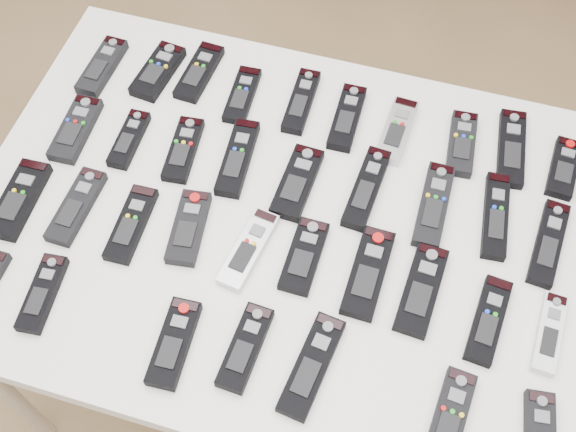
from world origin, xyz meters
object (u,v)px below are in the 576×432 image
(remote_4, at_px, (301,101))
(remote_32, at_px, (245,347))
(remote_0, at_px, (102,67))
(remote_33, at_px, (312,366))
(remote_7, at_px, (462,144))
(remote_19, at_px, (19,199))
(remote_28, at_px, (549,333))
(remote_12, at_px, (183,150))
(remote_25, at_px, (368,273))
(remote_13, at_px, (238,158))
(remote_21, at_px, (131,224))
(remote_5, at_px, (347,118))
(remote_2, at_px, (199,72))
(remote_22, at_px, (189,228))
(remote_31, at_px, (174,343))
(remote_16, at_px, (434,205))
(remote_17, at_px, (496,216))
(remote_3, at_px, (242,95))
(remote_26, at_px, (421,290))
(remote_27, at_px, (488,320))
(table, at_px, (288,236))
(remote_11, at_px, (129,139))
(remote_8, at_px, (511,148))
(remote_18, at_px, (549,243))
(remote_10, at_px, (76,129))
(remote_30, at_px, (42,293))
(remote_24, at_px, (304,256))
(remote_15, at_px, (366,188))
(remote_23, at_px, (249,249))
(remote_14, at_px, (297,182))
(remote_34, at_px, (449,419))
(remote_1, at_px, (158,71))
(remote_6, at_px, (397,131))
(remote_20, at_px, (76,206))
(remote_9, at_px, (564,168))

(remote_4, height_order, remote_32, same)
(remote_0, xyz_separation_m, remote_33, (0.63, -0.53, -0.00))
(remote_7, xyz_separation_m, remote_19, (-0.81, -0.38, 0.00))
(remote_32, bearing_deg, remote_28, 22.73)
(remote_12, distance_m, remote_25, 0.46)
(remote_13, xyz_separation_m, remote_21, (-0.15, -0.21, -0.00))
(remote_0, height_order, remote_5, same)
(remote_2, relative_size, remote_22, 1.03)
(remote_13, xyz_separation_m, remote_31, (0.02, -0.41, -0.00))
(remote_16, bearing_deg, remote_17, 5.25)
(remote_3, xyz_separation_m, remote_26, (0.46, -0.35, 0.00))
(remote_16, xyz_separation_m, remote_27, (0.14, -0.21, -0.00))
(remote_17, distance_m, remote_33, 0.47)
(table, bearing_deg, remote_11, 166.23)
(remote_8, distance_m, remote_13, 0.56)
(remote_7, relative_size, remote_18, 0.83)
(remote_10, xyz_separation_m, remote_30, (0.10, -0.36, -0.00))
(remote_21, height_order, remote_24, same)
(remote_3, distance_m, remote_17, 0.59)
(remote_15, height_order, remote_23, remote_15)
(remote_14, height_order, remote_34, same)
(table, height_order, remote_24, remote_24)
(remote_5, bearing_deg, remote_33, -83.51)
(remote_1, xyz_separation_m, remote_8, (0.78, 0.01, -0.00))
(remote_0, xyz_separation_m, remote_7, (0.80, 0.01, -0.00))
(remote_1, relative_size, remote_16, 0.82)
(remote_27, bearing_deg, remote_23, -176.41)
(remote_15, relative_size, remote_27, 1.12)
(remote_0, height_order, remote_33, remote_0)
(remote_5, xyz_separation_m, remote_17, (0.34, -0.15, -0.00))
(remote_1, distance_m, remote_6, 0.54)
(remote_22, bearing_deg, remote_27, -10.12)
(remote_17, height_order, remote_31, remote_31)
(remote_7, relative_size, remote_34, 0.91)
(remote_31, xyz_separation_m, remote_32, (0.12, 0.03, -0.00))
(remote_6, distance_m, remote_26, 0.37)
(remote_28, bearing_deg, remote_7, 123.84)
(remote_20, relative_size, remote_27, 1.01)
(remote_6, bearing_deg, remote_30, -131.17)
(remote_7, height_order, remote_11, remote_7)
(remote_12, bearing_deg, remote_6, 16.85)
(remote_7, bearing_deg, remote_11, -168.75)
(remote_1, height_order, remote_4, remote_1)
(remote_0, xyz_separation_m, remote_9, (1.01, 0.01, -0.00))
(remote_5, bearing_deg, remote_3, 179.22)
(remote_21, bearing_deg, remote_30, -119.84)
(remote_25, distance_m, remote_28, 0.33)
(remote_2, height_order, remote_17, remote_17)
(remote_24, xyz_separation_m, remote_27, (0.35, -0.03, 0.00))
(remote_25, bearing_deg, remote_30, -158.23)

